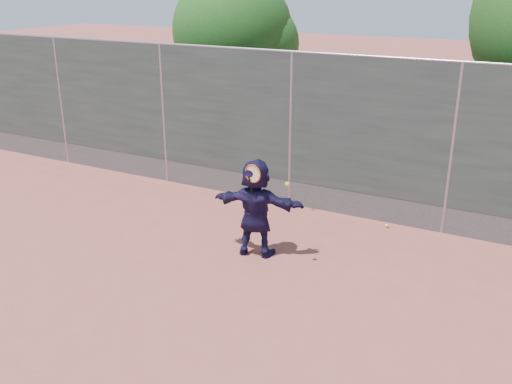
% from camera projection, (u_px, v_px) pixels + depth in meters
% --- Properties ---
extents(ground, '(80.00, 80.00, 0.00)m').
position_uv_depth(ground, '(192.00, 279.00, 8.58)').
color(ground, '#9E4C42').
rests_on(ground, ground).
extents(player, '(1.56, 0.73, 1.62)m').
position_uv_depth(player, '(256.00, 208.00, 9.11)').
color(player, '#181437').
rests_on(player, ground).
extents(ball_ground, '(0.07, 0.07, 0.07)m').
position_uv_depth(ball_ground, '(387.00, 226.00, 10.37)').
color(ball_ground, '#C4EB34').
rests_on(ball_ground, ground).
extents(fence, '(20.00, 0.06, 3.03)m').
position_uv_depth(fence, '(291.00, 127.00, 10.93)').
color(fence, '#38423D').
rests_on(fence, ground).
extents(swing_action, '(0.76, 0.13, 0.51)m').
position_uv_depth(swing_action, '(256.00, 176.00, 8.69)').
color(swing_action, '#C14612').
rests_on(swing_action, ground).
extents(tree_left, '(3.15, 3.00, 4.53)m').
position_uv_depth(tree_left, '(239.00, 35.00, 14.23)').
color(tree_left, '#382314').
rests_on(tree_left, ground).
extents(weed_clump, '(0.68, 0.07, 0.30)m').
position_uv_depth(weed_clump, '(300.00, 202.00, 11.21)').
color(weed_clump, '#387226').
rests_on(weed_clump, ground).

